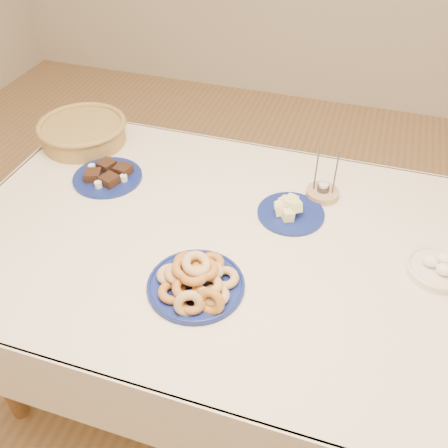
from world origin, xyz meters
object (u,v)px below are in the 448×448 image
at_px(donut_platter, 196,281).
at_px(candle_holder, 322,192).
at_px(brownie_plate, 108,176).
at_px(egg_bowl, 437,268).
at_px(wicker_basket, 83,131).
at_px(melon_plate, 290,209).
at_px(dining_table, 229,262).

height_order(donut_platter, candle_holder, candle_holder).
bearing_deg(brownie_plate, egg_bowl, -6.33).
relative_size(brownie_plate, candle_holder, 1.38).
xyz_separation_m(donut_platter, egg_bowl, (0.63, 0.27, -0.01)).
height_order(donut_platter, egg_bowl, donut_platter).
distance_m(brownie_plate, wicker_basket, 0.28).
height_order(melon_plate, wicker_basket, wicker_basket).
xyz_separation_m(dining_table, wicker_basket, (-0.71, 0.36, 0.15)).
bearing_deg(candle_holder, brownie_plate, -169.86).
relative_size(donut_platter, melon_plate, 1.25).
xyz_separation_m(wicker_basket, egg_bowl, (1.32, -0.32, -0.03)).
xyz_separation_m(candle_holder, egg_bowl, (0.37, -0.26, 0.00)).
bearing_deg(dining_table, melon_plate, 48.21).
distance_m(donut_platter, egg_bowl, 0.69).
bearing_deg(melon_plate, candle_holder, 56.36).
bearing_deg(dining_table, wicker_basket, 153.07).
bearing_deg(brownie_plate, wicker_basket, 136.50).
relative_size(donut_platter, candle_holder, 1.84).
distance_m(donut_platter, brownie_plate, 0.62).
distance_m(melon_plate, brownie_plate, 0.66).
bearing_deg(dining_table, brownie_plate, 161.74).
bearing_deg(melon_plate, brownie_plate, -179.60).
height_order(wicker_basket, egg_bowl, wicker_basket).
relative_size(donut_platter, wicker_basket, 0.76).
bearing_deg(wicker_basket, donut_platter, -40.54).
bearing_deg(candle_holder, wicker_basket, 176.34).
height_order(donut_platter, brownie_plate, donut_platter).
relative_size(dining_table, brownie_plate, 6.72).
bearing_deg(melon_plate, donut_platter, -113.95).
xyz_separation_m(dining_table, brownie_plate, (-0.50, 0.17, 0.12)).
xyz_separation_m(dining_table, donut_platter, (-0.02, -0.23, 0.14)).
distance_m(brownie_plate, egg_bowl, 1.12).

